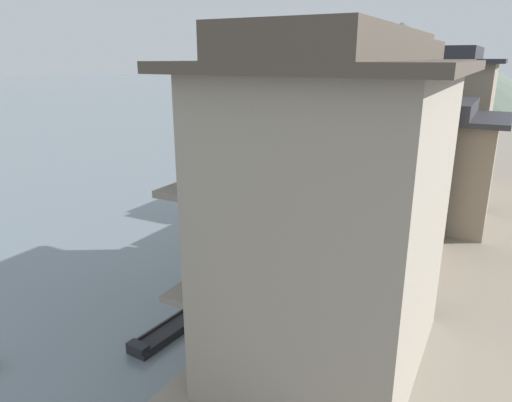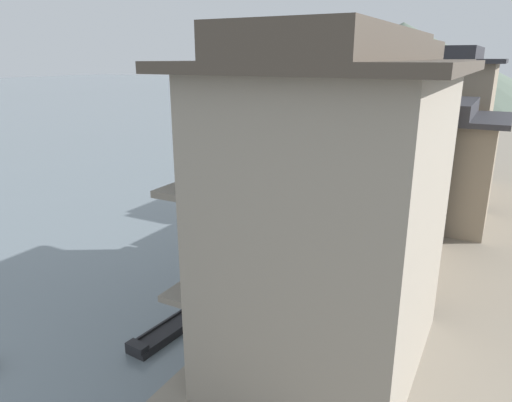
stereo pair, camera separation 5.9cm
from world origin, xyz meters
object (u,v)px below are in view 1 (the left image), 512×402
(house_waterfront_second, at_px, (387,158))
(mooring_post_dock_mid, at_px, (339,223))
(house_waterfront_tall, at_px, (430,162))
(boat_moored_nearest, at_px, (390,167))
(boat_moored_second, at_px, (348,200))
(boat_moored_third, at_px, (311,220))
(boat_moored_far, at_px, (190,317))
(house_waterfront_nearest, at_px, (334,212))
(house_waterfront_narrow, at_px, (444,121))
(boat_midriver_drifting, at_px, (406,129))
(mooring_post_dock_near, at_px, (228,328))

(house_waterfront_second, xyz_separation_m, mooring_post_dock_mid, (-2.53, 2.33, -3.93))
(house_waterfront_tall, bearing_deg, mooring_post_dock_mid, -130.69)
(boat_moored_nearest, relative_size, house_waterfront_tall, 0.53)
(boat_moored_second, xyz_separation_m, house_waterfront_second, (4.41, -9.82, 5.01))
(boat_moored_third, bearing_deg, boat_moored_far, -90.01)
(boat_moored_nearest, distance_m, house_waterfront_nearest, 28.88)
(mooring_post_dock_mid, bearing_deg, house_waterfront_second, -42.53)
(boat_moored_far, bearing_deg, house_waterfront_tall, 65.17)
(house_waterfront_nearest, xyz_separation_m, house_waterfront_narrow, (0.14, 20.65, -0.00))
(house_waterfront_nearest, relative_size, house_waterfront_narrow, 1.00)
(boat_moored_far, bearing_deg, boat_moored_nearest, 88.01)
(house_waterfront_nearest, relative_size, house_waterfront_tall, 1.26)
(house_waterfront_tall, relative_size, house_waterfront_narrow, 0.79)
(boat_moored_third, xyz_separation_m, mooring_post_dock_mid, (2.56, -2.86, 1.14))
(boat_moored_nearest, height_order, boat_midriver_drifting, boat_moored_nearest)
(boat_moored_second, distance_m, boat_moored_far, 16.39)
(mooring_post_dock_mid, bearing_deg, boat_moored_far, -106.06)
(boat_moored_far, distance_m, house_waterfront_narrow, 21.16)
(house_waterfront_nearest, bearing_deg, boat_moored_far, 170.77)
(mooring_post_dock_near, bearing_deg, mooring_post_dock_mid, 90.00)
(boat_moored_second, bearing_deg, boat_moored_nearest, 88.61)
(boat_moored_second, relative_size, boat_midriver_drifting, 0.82)
(boat_moored_nearest, height_order, boat_moored_far, boat_moored_nearest)
(house_waterfront_nearest, bearing_deg, boat_moored_nearest, 99.10)
(boat_moored_far, relative_size, boat_midriver_drifting, 1.24)
(boat_moored_third, bearing_deg, house_waterfront_narrow, 55.14)
(boat_moored_second, distance_m, boat_midriver_drifting, 33.78)
(boat_moored_far, relative_size, mooring_post_dock_near, 7.10)
(boat_moored_nearest, xyz_separation_m, house_waterfront_tall, (4.98, -14.40, 3.70))
(boat_midriver_drifting, bearing_deg, house_waterfront_nearest, -81.52)
(mooring_post_dock_near, bearing_deg, boat_moored_second, 95.98)
(house_waterfront_second, relative_size, mooring_post_dock_mid, 11.49)
(boat_moored_nearest, relative_size, boat_moored_far, 0.69)
(house_waterfront_narrow, xyz_separation_m, mooring_post_dock_near, (-3.03, -21.29, -3.92))
(mooring_post_dock_near, bearing_deg, house_waterfront_tall, 76.79)
(house_waterfront_tall, xyz_separation_m, mooring_post_dock_near, (-3.37, -14.33, -2.64))
(boat_moored_second, xyz_separation_m, mooring_post_dock_near, (1.87, -17.91, 1.08))
(house_waterfront_second, height_order, house_waterfront_tall, house_waterfront_second)
(boat_moored_second, height_order, house_waterfront_second, house_waterfront_second)
(boat_midriver_drifting, height_order, house_waterfront_narrow, house_waterfront_narrow)
(boat_moored_nearest, height_order, house_waterfront_narrow, house_waterfront_narrow)
(house_waterfront_second, bearing_deg, boat_midriver_drifting, 99.46)
(boat_midriver_drifting, bearing_deg, mooring_post_dock_near, -84.79)
(house_waterfront_narrow, bearing_deg, boat_moored_second, -145.39)
(boat_moored_nearest, distance_m, house_waterfront_narrow, 10.09)
(boat_moored_second, distance_m, house_waterfront_tall, 7.35)
(boat_moored_second, relative_size, house_waterfront_tall, 0.51)
(house_waterfront_tall, bearing_deg, boat_moored_third, -169.86)
(boat_moored_nearest, distance_m, boat_moored_third, 15.48)
(boat_moored_second, distance_m, mooring_post_dock_near, 18.04)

